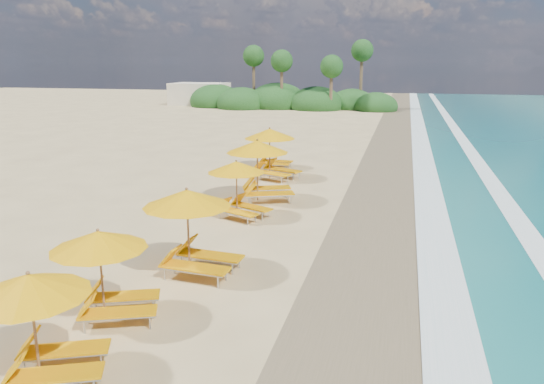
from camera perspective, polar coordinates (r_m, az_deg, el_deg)
ground at (r=18.33m, az=0.00°, el=-3.64°), size 160.00×160.00×0.00m
wet_sand at (r=17.82m, az=12.60°, el=-4.50°), size 4.00×160.00×0.01m
surf_foam at (r=17.98m, az=21.26°, el=-4.92°), size 4.00×160.00×0.01m
station_0 at (r=10.26m, az=-23.76°, el=-12.66°), size 2.76×2.73×2.11m
station_1 at (r=12.06m, az=-17.44°, el=-8.00°), size 2.75×2.72×2.12m
station_2 at (r=14.02m, az=-8.52°, el=-3.71°), size 2.72×2.55×2.39m
station_3 at (r=18.98m, az=-3.53°, el=0.70°), size 2.79×2.76×2.14m
station_4 at (r=21.24m, az=-1.08°, el=2.85°), size 3.32×3.27×2.57m
station_5 at (r=25.24m, az=0.10°, el=4.59°), size 3.26×3.22×2.52m
station_6 at (r=27.84m, az=0.05°, el=5.01°), size 2.28×2.11×2.10m
treeline at (r=64.20m, az=1.43°, el=10.04°), size 25.80×8.80×9.74m
beach_building at (r=70.17m, az=-7.92°, el=10.60°), size 7.00×5.00×2.80m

